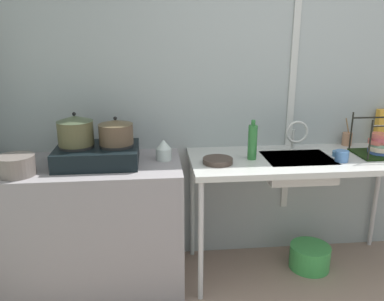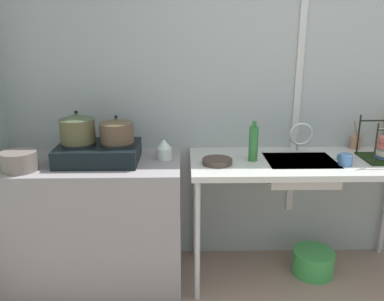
{
  "view_description": "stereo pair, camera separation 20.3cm",
  "coord_description": "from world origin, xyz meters",
  "px_view_note": "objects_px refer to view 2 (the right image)",
  "views": [
    {
      "loc": [
        -1.16,
        -1.23,
        1.74
      ],
      "look_at": [
        -0.9,
        1.32,
        0.97
      ],
      "focal_mm": 36.92,
      "sensor_mm": 36.0,
      "label": 1
    },
    {
      "loc": [
        -0.95,
        -1.24,
        1.74
      ],
      "look_at": [
        -0.9,
        1.32,
        0.97
      ],
      "focal_mm": 36.92,
      "sensor_mm": 36.0,
      "label": 2
    }
  ],
  "objects_px": {
    "pot_beside_stove": "(19,161)",
    "bucket_on_floor": "(313,262)",
    "pot_on_right_burner": "(117,130)",
    "pot_on_left_burner": "(77,128)",
    "bottle_by_sink": "(253,143)",
    "percolator": "(164,149)",
    "cup_by_rack": "(346,160)",
    "faucet": "(301,135)",
    "sink_basin": "(300,170)",
    "stove": "(99,152)",
    "frying_pan": "(217,161)",
    "small_bowl_on_drainboard": "(345,158)",
    "utensil_jar": "(355,142)"
  },
  "relations": [
    {
      "from": "pot_beside_stove",
      "to": "bottle_by_sink",
      "type": "distance_m",
      "value": 1.53
    },
    {
      "from": "stove",
      "to": "bucket_on_floor",
      "type": "xyz_separation_m",
      "value": [
        1.54,
        0.0,
        -0.87
      ]
    },
    {
      "from": "pot_beside_stove",
      "to": "percolator",
      "type": "relative_size",
      "value": 1.55
    },
    {
      "from": "frying_pan",
      "to": "bottle_by_sink",
      "type": "relative_size",
      "value": 0.73
    },
    {
      "from": "pot_beside_stove",
      "to": "sink_basin",
      "type": "relative_size",
      "value": 0.47
    },
    {
      "from": "stove",
      "to": "pot_beside_stove",
      "type": "bearing_deg",
      "value": -159.72
    },
    {
      "from": "frying_pan",
      "to": "cup_by_rack",
      "type": "bearing_deg",
      "value": -3.1
    },
    {
      "from": "frying_pan",
      "to": "bottle_by_sink",
      "type": "distance_m",
      "value": 0.28
    },
    {
      "from": "percolator",
      "to": "small_bowl_on_drainboard",
      "type": "relative_size",
      "value": 1.4
    },
    {
      "from": "utensil_jar",
      "to": "frying_pan",
      "type": "bearing_deg",
      "value": -162.77
    },
    {
      "from": "faucet",
      "to": "cup_by_rack",
      "type": "xyz_separation_m",
      "value": [
        0.23,
        -0.25,
        -0.1
      ]
    },
    {
      "from": "pot_beside_stove",
      "to": "percolator",
      "type": "xyz_separation_m",
      "value": [
        0.91,
        0.21,
        0.01
      ]
    },
    {
      "from": "stove",
      "to": "pot_on_right_burner",
      "type": "distance_m",
      "value": 0.2
    },
    {
      "from": "stove",
      "to": "frying_pan",
      "type": "relative_size",
      "value": 2.66
    },
    {
      "from": "pot_on_left_burner",
      "to": "utensil_jar",
      "type": "xyz_separation_m",
      "value": [
        2.0,
        0.26,
        -0.18
      ]
    },
    {
      "from": "frying_pan",
      "to": "bottle_by_sink",
      "type": "bearing_deg",
      "value": 14.36
    },
    {
      "from": "faucet",
      "to": "pot_on_left_burner",
      "type": "bearing_deg",
      "value": -174.81
    },
    {
      "from": "stove",
      "to": "bucket_on_floor",
      "type": "relative_size",
      "value": 1.78
    },
    {
      "from": "stove",
      "to": "pot_on_right_burner",
      "type": "bearing_deg",
      "value": 0.0
    },
    {
      "from": "sink_basin",
      "to": "small_bowl_on_drainboard",
      "type": "xyz_separation_m",
      "value": [
        0.3,
        -0.0,
        0.09
      ]
    },
    {
      "from": "percolator",
      "to": "bucket_on_floor",
      "type": "bearing_deg",
      "value": -2.17
    },
    {
      "from": "pot_on_left_burner",
      "to": "bottle_by_sink",
      "type": "xyz_separation_m",
      "value": [
        1.18,
        -0.0,
        -0.11
      ]
    },
    {
      "from": "pot_beside_stove",
      "to": "bucket_on_floor",
      "type": "bearing_deg",
      "value": 4.91
    },
    {
      "from": "pot_beside_stove",
      "to": "utensil_jar",
      "type": "xyz_separation_m",
      "value": [
        2.33,
        0.44,
        -0.01
      ]
    },
    {
      "from": "frying_pan",
      "to": "bucket_on_floor",
      "type": "height_order",
      "value": "frying_pan"
    },
    {
      "from": "small_bowl_on_drainboard",
      "to": "utensil_jar",
      "type": "height_order",
      "value": "utensil_jar"
    },
    {
      "from": "stove",
      "to": "small_bowl_on_drainboard",
      "type": "distance_m",
      "value": 1.68
    },
    {
      "from": "small_bowl_on_drainboard",
      "to": "bucket_on_floor",
      "type": "relative_size",
      "value": 0.34
    },
    {
      "from": "percolator",
      "to": "frying_pan",
      "type": "relative_size",
      "value": 0.71
    },
    {
      "from": "cup_by_rack",
      "to": "faucet",
      "type": "bearing_deg",
      "value": 132.67
    },
    {
      "from": "pot_beside_stove",
      "to": "sink_basin",
      "type": "height_order",
      "value": "pot_beside_stove"
    },
    {
      "from": "stove",
      "to": "small_bowl_on_drainboard",
      "type": "bearing_deg",
      "value": -0.21
    },
    {
      "from": "pot_on_right_burner",
      "to": "faucet",
      "type": "height_order",
      "value": "pot_on_right_burner"
    },
    {
      "from": "pot_on_right_burner",
      "to": "percolator",
      "type": "relative_size",
      "value": 1.6
    },
    {
      "from": "percolator",
      "to": "sink_basin",
      "type": "height_order",
      "value": "percolator"
    },
    {
      "from": "sink_basin",
      "to": "bucket_on_floor",
      "type": "relative_size",
      "value": 1.54
    },
    {
      "from": "small_bowl_on_drainboard",
      "to": "utensil_jar",
      "type": "relative_size",
      "value": 0.48
    },
    {
      "from": "percolator",
      "to": "sink_basin",
      "type": "xyz_separation_m",
      "value": [
        0.94,
        -0.05,
        -0.14
      ]
    },
    {
      "from": "percolator",
      "to": "utensil_jar",
      "type": "distance_m",
      "value": 1.44
    },
    {
      "from": "pot_on_right_burner",
      "to": "bucket_on_floor",
      "type": "relative_size",
      "value": 0.75
    },
    {
      "from": "bottle_by_sink",
      "to": "utensil_jar",
      "type": "xyz_separation_m",
      "value": [
        0.82,
        0.27,
        -0.07
      ]
    },
    {
      "from": "percolator",
      "to": "bucket_on_floor",
      "type": "xyz_separation_m",
      "value": [
        1.1,
        -0.04,
        -0.88
      ]
    },
    {
      "from": "cup_by_rack",
      "to": "bucket_on_floor",
      "type": "relative_size",
      "value": 0.3
    },
    {
      "from": "stove",
      "to": "utensil_jar",
      "type": "xyz_separation_m",
      "value": [
        1.87,
        0.26,
        -0.01
      ]
    },
    {
      "from": "small_bowl_on_drainboard",
      "to": "bucket_on_floor",
      "type": "height_order",
      "value": "small_bowl_on_drainboard"
    },
    {
      "from": "pot_on_left_burner",
      "to": "cup_by_rack",
      "type": "xyz_separation_m",
      "value": [
        1.78,
        -0.11,
        -0.2
      ]
    },
    {
      "from": "cup_by_rack",
      "to": "pot_on_left_burner",
      "type": "bearing_deg",
      "value": 176.35
    },
    {
      "from": "bottle_by_sink",
      "to": "stove",
      "type": "bearing_deg",
      "value": 179.81
    },
    {
      "from": "pot_beside_stove",
      "to": "sink_basin",
      "type": "bearing_deg",
      "value": 5.19
    },
    {
      "from": "frying_pan",
      "to": "small_bowl_on_drainboard",
      "type": "bearing_deg",
      "value": 3.96
    }
  ]
}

